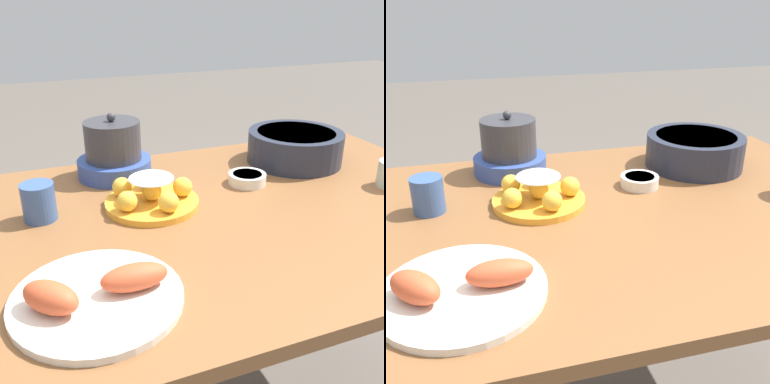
# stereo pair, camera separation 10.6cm
# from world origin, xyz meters

# --- Properties ---
(dining_table) EXTENTS (1.34, 0.88, 0.71)m
(dining_table) POSITION_xyz_m (0.00, 0.00, 0.61)
(dining_table) COLOR brown
(dining_table) RESTS_ON ground_plane
(cake_plate) EXTENTS (0.23, 0.23, 0.08)m
(cake_plate) POSITION_xyz_m (-0.18, 0.08, 0.73)
(cake_plate) COLOR gold
(cake_plate) RESTS_ON dining_table
(serving_bowl) EXTENTS (0.28, 0.28, 0.10)m
(serving_bowl) POSITION_xyz_m (0.32, 0.22, 0.76)
(serving_bowl) COLOR #232838
(serving_bowl) RESTS_ON dining_table
(sauce_bowl) EXTENTS (0.10, 0.10, 0.03)m
(sauce_bowl) POSITION_xyz_m (0.10, 0.12, 0.72)
(sauce_bowl) COLOR silver
(sauce_bowl) RESTS_ON dining_table
(seafood_platter) EXTENTS (0.29, 0.29, 0.06)m
(seafood_platter) POSITION_xyz_m (-0.37, -0.24, 0.72)
(seafood_platter) COLOR silver
(seafood_platter) RESTS_ON dining_table
(cup_far) EXTENTS (0.07, 0.07, 0.09)m
(cup_far) POSITION_xyz_m (-0.43, 0.11, 0.75)
(cup_far) COLOR #38568E
(cup_far) RESTS_ON dining_table
(warming_pot) EXTENTS (0.20, 0.20, 0.18)m
(warming_pot) POSITION_xyz_m (-0.21, 0.31, 0.77)
(warming_pot) COLOR #334C99
(warming_pot) RESTS_ON dining_table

